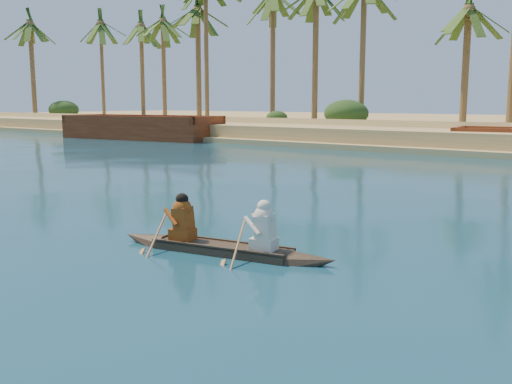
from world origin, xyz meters
The scene contains 5 objects.
ground centered at (0.00, 0.00, 0.00)m, with size 160.00×160.00×0.00m, color #0B3549.
palm_grove centered at (0.00, 35.00, 8.00)m, with size 110.00×14.00×16.00m, color #2E561E, non-canonical shape.
shrub_cluster centered at (0.00, 31.50, 1.20)m, with size 100.00×6.00×2.40m, color #1D3412, non-canonical shape.
canoe centered at (5.75, -1.78, 0.26)m, with size 4.97×1.59×1.36m.
barge_left centered at (-23.50, 22.06, 0.80)m, with size 14.29×6.46×2.30m.
Camera 1 is at (13.21, -10.46, 3.09)m, focal length 40.00 mm.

